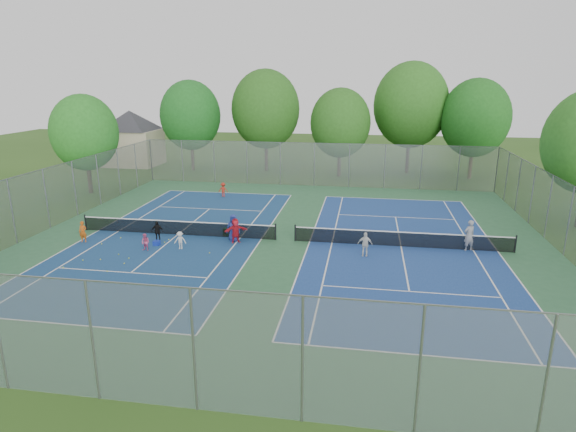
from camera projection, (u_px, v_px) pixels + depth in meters
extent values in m
plane|color=#2C5119|center=(285.00, 241.00, 29.75)|extent=(120.00, 120.00, 0.00)
cube|color=#2D613B|center=(285.00, 240.00, 29.75)|extent=(32.00, 32.00, 0.01)
cube|color=navy|center=(178.00, 235.00, 30.84)|extent=(10.97, 23.77, 0.01)
cube|color=navy|center=(401.00, 246.00, 28.66)|extent=(10.97, 23.77, 0.01)
cube|color=black|center=(178.00, 228.00, 30.71)|extent=(12.87, 0.10, 0.91)
cube|color=black|center=(401.00, 239.00, 28.53)|extent=(12.87, 0.10, 0.91)
cube|color=gray|center=(314.00, 165.00, 44.38)|extent=(32.00, 0.10, 4.00)
cube|color=gray|center=(194.00, 351.00, 14.02)|extent=(32.00, 0.10, 4.00)
cube|color=gray|center=(46.00, 199.00, 31.69)|extent=(0.10, 32.00, 4.00)
cube|color=gray|center=(569.00, 222.00, 26.71)|extent=(0.10, 32.00, 4.00)
cube|color=#B7A88C|center=(132.00, 148.00, 55.40)|extent=(6.00, 5.00, 4.00)
pyramid|color=#2D2D33|center=(129.00, 110.00, 54.24)|extent=(11.03, 11.03, 2.20)
cylinder|color=#443326|center=(192.00, 154.00, 52.32)|extent=(0.36, 0.36, 3.50)
ellipsoid|color=#19591C|center=(190.00, 115.00, 51.18)|extent=(6.40, 6.40, 7.36)
cylinder|color=#443326|center=(266.00, 153.00, 51.98)|extent=(0.36, 0.36, 3.85)
ellipsoid|color=#255619|center=(266.00, 109.00, 50.71)|extent=(7.20, 7.20, 8.28)
cylinder|color=#443326|center=(339.00, 161.00, 48.93)|extent=(0.36, 0.36, 3.15)
ellipsoid|color=#265819|center=(340.00, 123.00, 47.88)|extent=(6.00, 6.00, 6.90)
cylinder|color=#443326|center=(408.00, 153.00, 50.54)|extent=(0.36, 0.36, 4.20)
ellipsoid|color=#285E1B|center=(411.00, 105.00, 49.18)|extent=(7.60, 7.60, 8.74)
cylinder|color=#443326|center=(471.00, 161.00, 47.81)|extent=(0.36, 0.36, 3.50)
ellipsoid|color=#1B5719|center=(475.00, 118.00, 46.65)|extent=(6.60, 6.60, 7.59)
cylinder|color=#443326|center=(89.00, 175.00, 41.76)|extent=(0.36, 0.36, 3.15)
ellipsoid|color=#246B1F|center=(84.00, 133.00, 40.75)|extent=(5.60, 5.60, 6.44)
cube|color=#162EAA|center=(157.00, 243.00, 28.85)|extent=(0.38, 0.38, 0.30)
cube|color=#268B2F|center=(226.00, 232.00, 30.56)|extent=(0.32, 0.32, 0.51)
imported|color=#CA5413|center=(83.00, 232.00, 29.31)|extent=(0.50, 0.35, 1.31)
imported|color=#D25181|center=(145.00, 242.00, 27.84)|extent=(0.57, 0.49, 1.04)
imported|color=silver|center=(180.00, 240.00, 28.10)|extent=(0.74, 0.49, 1.08)
imported|color=black|center=(157.00, 231.00, 29.39)|extent=(0.81, 0.43, 1.32)
imported|color=navy|center=(233.00, 228.00, 29.43)|extent=(0.90, 0.65, 1.71)
imported|color=red|center=(236.00, 231.00, 29.17)|extent=(1.46, 1.09, 1.53)
imported|color=#A92618|center=(223.00, 190.00, 40.62)|extent=(0.83, 0.52, 1.22)
imported|color=gray|center=(469.00, 235.00, 27.78)|extent=(0.80, 0.69, 1.85)
imported|color=silver|center=(365.00, 244.00, 26.99)|extent=(0.83, 0.36, 1.40)
sphere|color=#E1ED37|center=(121.00, 238.00, 30.10)|extent=(0.07, 0.07, 0.07)
sphere|color=gold|center=(209.00, 253.00, 27.51)|extent=(0.07, 0.07, 0.07)
sphere|color=#CBEF37|center=(83.00, 261.00, 26.38)|extent=(0.07, 0.07, 0.07)
sphere|color=#CDD531|center=(165.00, 243.00, 29.29)|extent=(0.07, 0.07, 0.07)
sphere|color=gold|center=(102.00, 244.00, 29.00)|extent=(0.07, 0.07, 0.07)
sphere|color=#F2F338|center=(169.00, 240.00, 29.77)|extent=(0.07, 0.07, 0.07)
sphere|color=#E5F238|center=(107.00, 272.00, 24.87)|extent=(0.07, 0.07, 0.07)
sphere|color=#C3ED37|center=(129.00, 258.00, 26.69)|extent=(0.07, 0.07, 0.07)
sphere|color=#CCD631|center=(124.00, 264.00, 25.94)|extent=(0.07, 0.07, 0.07)
sphere|color=#A8C22D|center=(119.00, 255.00, 27.27)|extent=(0.07, 0.07, 0.07)
sphere|color=yellow|center=(100.00, 260.00, 26.49)|extent=(0.07, 0.07, 0.07)
sphere|color=#B3D631|center=(63.00, 268.00, 25.39)|extent=(0.07, 0.07, 0.07)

